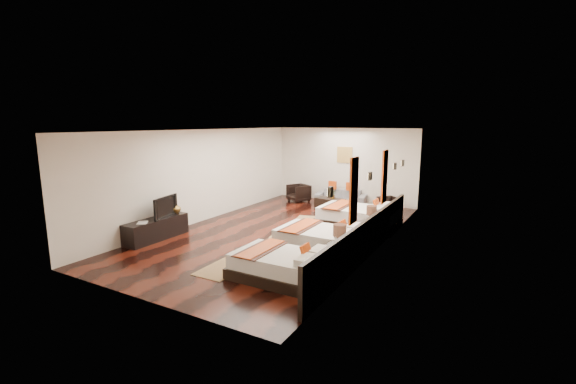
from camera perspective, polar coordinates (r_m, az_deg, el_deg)
The scene contains 30 objects.
floor at distance 10.69m, azimuth -0.95°, elevation -5.95°, with size 5.50×9.50×0.01m, color black.
ceiling at distance 10.26m, azimuth -1.00°, elevation 9.23°, with size 5.50×9.50×0.01m, color white.
back_wall at distance 14.65m, azimuth 8.45°, elevation 3.97°, with size 5.50×0.01×2.80m, color silver.
left_wall at distance 11.99m, azimuth -12.40°, elevation 2.44°, with size 0.01×9.50×2.80m, color silver.
right_wall at distance 9.33m, azimuth 13.79°, elevation 0.16°, with size 0.01×9.50×2.80m, color silver.
headboard_panel at distance 8.81m, azimuth 11.85°, elevation -6.72°, with size 0.08×6.60×0.90m, color black.
bed_near at distance 7.53m, azimuth -0.42°, elevation -10.97°, with size 2.03×1.28×0.77m.
bed_mid at distance 9.05m, azimuth 5.34°, elevation -7.18°, with size 2.15×1.35×0.82m.
bed_far at distance 11.34m, azimuth 10.60°, elevation -3.62°, with size 2.28×1.43×0.87m.
nightstand_a at distance 7.97m, azimuth 7.63°, elevation -9.24°, with size 0.49×0.49×0.98m.
nightstand_b at distance 9.92m, azimuth 12.28°, elevation -5.50°, with size 0.48×0.48×0.95m.
jute_mat_near at distance 8.22m, azimuth -9.59°, elevation -11.17°, with size 0.75×1.20×0.01m, color olive.
jute_mat_mid at distance 10.04m, azimuth -0.83°, elevation -7.01°, with size 0.75×1.20×0.01m, color olive.
jute_mat_far at distance 11.87m, azimuth 2.84°, elevation -4.27°, with size 0.75×1.20×0.01m, color olive.
tv_console at distance 10.53m, azimuth -19.07°, elevation -5.24°, with size 0.50×1.80×0.55m, color black.
tv at distance 10.49m, azimuth -18.25°, elevation -2.11°, with size 0.98×0.13×0.56m, color black.
book at distance 10.10m, azimuth -21.61°, elevation -4.35°, with size 0.24×0.32×0.03m, color black.
figurine at distance 10.88m, azimuth -16.51°, elevation -2.25°, with size 0.30×0.30×0.31m, color brown.
sofa at distance 14.32m, azimuth 7.93°, elevation -0.73°, with size 1.85×0.72×0.54m, color slate.
armchair_left at distance 14.62m, azimuth 1.59°, elevation -0.15°, with size 0.71×0.73×0.67m, color black.
armchair_right at distance 13.33m, azimuth 14.75°, elevation -1.82°, with size 0.57×0.59×0.53m, color black.
coffee_table at distance 13.38m, azimuth 6.28°, elevation -1.79°, with size 1.00×0.50×0.40m, color black.
table_plant at distance 13.26m, azimuth 6.73°, elevation -0.37°, with size 0.27×0.23×0.30m, color #285E1F.
orange_panel_a at distance 7.49m, azimuth 9.80°, elevation 0.19°, with size 0.04×0.40×1.30m, color #D86014.
orange_panel_b at distance 9.57m, azimuth 14.23°, elevation 2.22°, with size 0.04×0.40×1.30m, color #D86014.
sconce_near at distance 6.46m, azimuth 6.35°, elevation 0.01°, with size 0.07×0.12×0.18m.
sconce_mid at distance 8.51m, azimuth 12.16°, elevation 2.34°, with size 0.07×0.12×0.18m.
sconce_far at distance 10.62m, azimuth 15.71°, elevation 3.74°, with size 0.07×0.12×0.18m.
sconce_lounge at distance 11.49m, azimuth 16.78°, elevation 4.16°, with size 0.07×0.12×0.18m.
gold_artwork at distance 14.59m, azimuth 8.47°, elevation 5.53°, with size 0.60×0.04×0.60m, color #AD873F.
Camera 1 is at (5.17, -8.86, 3.01)m, focal length 23.77 mm.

